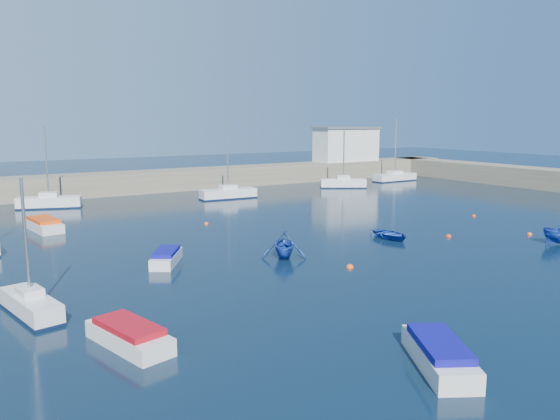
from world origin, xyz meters
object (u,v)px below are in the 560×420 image
sailboat_1 (31,304)px  dinghy_center (391,234)px  sailboat_7 (343,183)px  motorboat_1 (166,257)px  sailboat_5 (49,202)px  sailboat_6 (228,193)px  motorboat_2 (44,224)px  motorboat_3 (439,354)px  dinghy_left (284,244)px  sailboat_8 (395,177)px  motorboat_0 (129,335)px  harbor_office (346,145)px

sailboat_1 → dinghy_center: sailboat_1 is taller
sailboat_7 → motorboat_1: size_ratio=2.08×
sailboat_5 → motorboat_1: (2.54, -27.52, -0.22)m
motorboat_1 → sailboat_6: bearing=88.4°
sailboat_5 → motorboat_2: sailboat_5 is taller
sailboat_1 → sailboat_7: size_ratio=0.80×
motorboat_3 → dinghy_left: size_ratio=1.39×
sailboat_7 → motorboat_2: bearing=134.5°
sailboat_5 → sailboat_7: (36.35, -2.53, -0.00)m
sailboat_5 → dinghy_left: size_ratio=2.46×
motorboat_2 → sailboat_1: bearing=-108.4°
sailboat_1 → dinghy_left: bearing=-0.7°
sailboat_8 → motorboat_2: (-50.27, -11.91, -0.12)m
sailboat_5 → motorboat_0: size_ratio=1.80×
harbor_office → motorboat_1: harbor_office is taller
harbor_office → sailboat_1: bearing=-141.4°
harbor_office → motorboat_3: 66.61m
harbor_office → motorboat_0: size_ratio=2.17×
sailboat_8 → motorboat_1: size_ratio=2.38×
sailboat_6 → sailboat_8: bearing=-79.9°
harbor_office → sailboat_5: bearing=-170.7°
sailboat_6 → sailboat_5: bearing=82.5°
sailboat_6 → motorboat_3: 44.99m
motorboat_1 → motorboat_3: 19.54m
harbor_office → dinghy_center: harbor_office is taller
sailboat_1 → sailboat_7: sailboat_7 is taller
harbor_office → motorboat_3: harbor_office is taller
sailboat_6 → dinghy_center: bearing=-174.5°
dinghy_left → dinghy_center: bearing=34.9°
sailboat_8 → dinghy_center: 40.73m
sailboat_7 → motorboat_2: 39.84m
dinghy_left → motorboat_3: bearing=-70.9°
sailboat_7 → sailboat_6: bearing=124.2°
sailboat_7 → dinghy_left: bearing=166.7°
motorboat_1 → motorboat_3: bearing=-47.3°
sailboat_7 → dinghy_left: 38.29m
sailboat_5 → dinghy_left: 31.59m
motorboat_1 → sailboat_1: bearing=-114.7°
sailboat_6 → dinghy_center: size_ratio=2.64×
sailboat_6 → motorboat_3: (-12.75, -43.15, -0.14)m
motorboat_2 → sailboat_7: bearing=5.4°
motorboat_1 → harbor_office: bearing=72.2°
dinghy_left → sailboat_6: bearing=102.9°
sailboat_1 → motorboat_2: sailboat_1 is taller
sailboat_6 → motorboat_0: 41.55m
harbor_office → sailboat_8: 9.33m
sailboat_1 → motorboat_2: 21.33m
motorboat_0 → sailboat_5: bearing=71.0°
sailboat_5 → motorboat_1: size_ratio=2.14×
sailboat_1 → sailboat_5: bearing=68.2°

